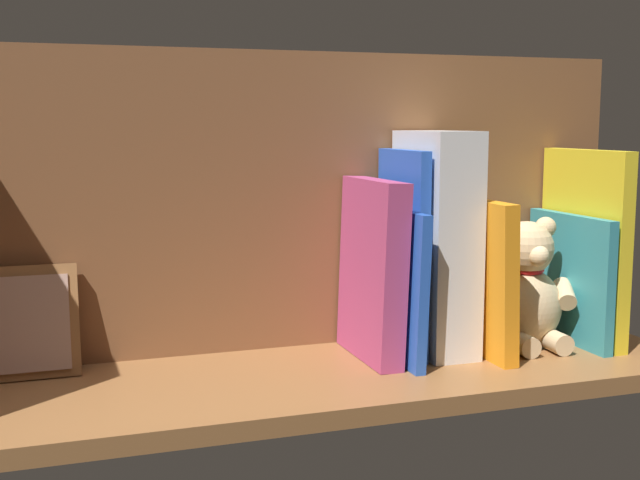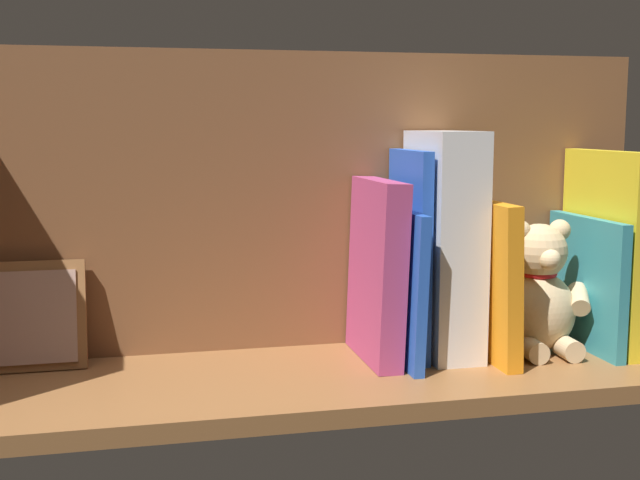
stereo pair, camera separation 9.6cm
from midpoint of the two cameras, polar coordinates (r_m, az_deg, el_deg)
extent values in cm
cube|color=brown|center=(102.25, 2.72, -9.52)|extent=(94.75, 28.60, 2.20)
cube|color=brown|center=(109.61, 1.09, 2.68)|extent=(94.75, 1.50, 38.98)
cube|color=yellow|center=(117.28, 21.08, -0.65)|extent=(1.97, 17.60, 26.21)
cube|color=teal|center=(116.67, 20.09, -2.81)|extent=(1.44, 17.82, 17.51)
ellipsoid|color=#D1B284|center=(113.60, 17.07, -4.76)|extent=(10.53, 9.54, 10.54)
sphere|color=#D1B284|center=(112.15, 17.24, -0.77)|extent=(7.25, 7.25, 7.25)
sphere|color=#D1B284|center=(113.03, 18.53, 0.63)|extent=(2.80, 2.80, 2.80)
sphere|color=#D1B284|center=(110.58, 16.04, 0.58)|extent=(2.80, 2.80, 2.80)
sphere|color=beige|center=(109.53, 17.95, -1.29)|extent=(2.80, 2.80, 2.80)
cylinder|color=#D1B284|center=(114.41, 19.66, -3.84)|extent=(4.32, 5.74, 3.90)
cylinder|color=#D1B284|center=(109.90, 15.08, -4.12)|extent=(3.85, 5.67, 3.90)
cylinder|color=#D1B284|center=(111.75, 19.12, -7.10)|extent=(3.03, 4.11, 2.80)
cylinder|color=#D1B284|center=(109.59, 16.93, -7.30)|extent=(3.03, 4.11, 2.80)
torus|color=red|center=(112.61, 17.18, -2.22)|extent=(5.09, 5.09, 0.82)
cube|color=orange|center=(109.00, 13.70, -2.60)|extent=(2.67, 18.23, 20.15)
cube|color=silver|center=(107.95, 11.05, -0.29)|extent=(6.47, 14.22, 28.77)
cube|color=blue|center=(106.94, 8.72, -0.95)|extent=(1.43, 13.25, 26.39)
cube|color=blue|center=(105.07, 8.12, -3.11)|extent=(1.93, 17.22, 19.15)
cube|color=#B23F72|center=(104.61, 6.55, -2.11)|extent=(3.95, 15.41, 22.87)
cube|color=brown|center=(105.24, -17.02, -5.07)|extent=(13.65, 4.26, 13.30)
cube|color=tan|center=(104.54, -17.04, -5.16)|extent=(11.47, 2.95, 11.02)
camera|label=1|loc=(0.05, -87.21, 0.39)|focal=46.52mm
camera|label=2|loc=(0.05, 92.79, -0.39)|focal=46.52mm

